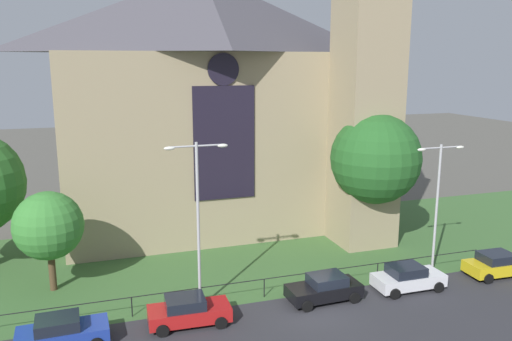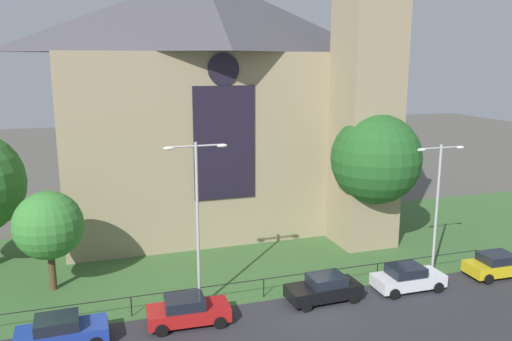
{
  "view_description": "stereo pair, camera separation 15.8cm",
  "coord_description": "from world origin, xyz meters",
  "px_view_note": "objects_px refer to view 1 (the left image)",
  "views": [
    {
      "loc": [
        -11.36,
        -23.62,
        13.32
      ],
      "look_at": [
        -0.88,
        8.0,
        6.28
      ],
      "focal_mm": 36.26,
      "sensor_mm": 36.0,
      "label": 1
    },
    {
      "loc": [
        -11.21,
        -23.67,
        13.32
      ],
      "look_at": [
        -0.88,
        8.0,
        6.28
      ],
      "focal_mm": 36.26,
      "sensor_mm": 36.0,
      "label": 2
    }
  ],
  "objects_px": {
    "tree_left_near": "(48,226)",
    "streetlamp_far": "(438,193)",
    "church_building": "(216,101)",
    "tree_right_near": "(376,159)",
    "parked_car_black": "(324,288)",
    "parked_car_red": "(188,311)",
    "parked_car_blue": "(62,332)",
    "parked_car_yellow": "(498,264)",
    "streetlamp_near": "(198,207)",
    "parked_car_white": "(408,278)"
  },
  "relations": [
    {
      "from": "streetlamp_far",
      "to": "parked_car_white",
      "type": "height_order",
      "value": "streetlamp_far"
    },
    {
      "from": "church_building",
      "to": "parked_car_white",
      "type": "xyz_separation_m",
      "value": [
        7.67,
        -15.74,
        -9.53
      ]
    },
    {
      "from": "parked_car_black",
      "to": "parked_car_red",
      "type": "bearing_deg",
      "value": -0.02
    },
    {
      "from": "church_building",
      "to": "parked_car_yellow",
      "type": "xyz_separation_m",
      "value": [
        14.29,
        -15.77,
        -9.53
      ]
    },
    {
      "from": "tree_left_near",
      "to": "parked_car_yellow",
      "type": "relative_size",
      "value": 1.41
    },
    {
      "from": "parked_car_red",
      "to": "tree_right_near",
      "type": "bearing_deg",
      "value": 27.36
    },
    {
      "from": "tree_left_near",
      "to": "parked_car_red",
      "type": "bearing_deg",
      "value": -44.07
    },
    {
      "from": "tree_left_near",
      "to": "parked_car_black",
      "type": "relative_size",
      "value": 1.41
    },
    {
      "from": "tree_right_near",
      "to": "parked_car_black",
      "type": "distance_m",
      "value": 11.19
    },
    {
      "from": "tree_right_near",
      "to": "parked_car_white",
      "type": "relative_size",
      "value": 2.32
    },
    {
      "from": "streetlamp_far",
      "to": "tree_left_near",
      "type": "bearing_deg",
      "value": 167.82
    },
    {
      "from": "tree_right_near",
      "to": "parked_car_white",
      "type": "distance_m",
      "value": 9.11
    },
    {
      "from": "tree_left_near",
      "to": "parked_car_black",
      "type": "bearing_deg",
      "value": -23.37
    },
    {
      "from": "streetlamp_near",
      "to": "parked_car_red",
      "type": "relative_size",
      "value": 2.16
    },
    {
      "from": "streetlamp_far",
      "to": "parked_car_black",
      "type": "relative_size",
      "value": 1.96
    },
    {
      "from": "tree_right_near",
      "to": "parked_car_red",
      "type": "height_order",
      "value": "tree_right_near"
    },
    {
      "from": "streetlamp_far",
      "to": "parked_car_black",
      "type": "xyz_separation_m",
      "value": [
        -8.3,
        -1.39,
        -4.56
      ]
    },
    {
      "from": "tree_left_near",
      "to": "parked_car_red",
      "type": "relative_size",
      "value": 1.4
    },
    {
      "from": "parked_car_blue",
      "to": "parked_car_yellow",
      "type": "relative_size",
      "value": 0.99
    },
    {
      "from": "parked_car_blue",
      "to": "parked_car_black",
      "type": "height_order",
      "value": "same"
    },
    {
      "from": "church_building",
      "to": "tree_left_near",
      "type": "distance_m",
      "value": 16.62
    },
    {
      "from": "church_building",
      "to": "streetlamp_near",
      "type": "distance_m",
      "value": 15.5
    },
    {
      "from": "parked_car_blue",
      "to": "parked_car_black",
      "type": "xyz_separation_m",
      "value": [
        13.98,
        0.48,
        0.0
      ]
    },
    {
      "from": "tree_left_near",
      "to": "streetlamp_near",
      "type": "xyz_separation_m",
      "value": [
        7.81,
        -4.96,
        1.81
      ]
    },
    {
      "from": "tree_right_near",
      "to": "streetlamp_near",
      "type": "xyz_separation_m",
      "value": [
        -13.82,
        -5.16,
        -0.82
      ]
    },
    {
      "from": "parked_car_blue",
      "to": "parked_car_yellow",
      "type": "xyz_separation_m",
      "value": [
        25.94,
        0.21,
        0.0
      ]
    },
    {
      "from": "parked_car_red",
      "to": "parked_car_yellow",
      "type": "distance_m",
      "value": 19.82
    },
    {
      "from": "parked_car_white",
      "to": "tree_left_near",
      "type": "bearing_deg",
      "value": 162.52
    },
    {
      "from": "parked_car_black",
      "to": "tree_left_near",
      "type": "bearing_deg",
      "value": -25.34
    },
    {
      "from": "tree_right_near",
      "to": "tree_left_near",
      "type": "height_order",
      "value": "tree_right_near"
    },
    {
      "from": "streetlamp_far",
      "to": "parked_car_white",
      "type": "relative_size",
      "value": 1.98
    },
    {
      "from": "parked_car_red",
      "to": "parked_car_black",
      "type": "height_order",
      "value": "same"
    },
    {
      "from": "parked_car_blue",
      "to": "parked_car_red",
      "type": "relative_size",
      "value": 0.99
    },
    {
      "from": "church_building",
      "to": "streetlamp_far",
      "type": "xyz_separation_m",
      "value": [
        10.63,
        -14.12,
        -4.96
      ]
    },
    {
      "from": "streetlamp_near",
      "to": "parked_car_black",
      "type": "relative_size",
      "value": 2.17
    },
    {
      "from": "streetlamp_near",
      "to": "streetlamp_far",
      "type": "bearing_deg",
      "value": 0.0
    },
    {
      "from": "tree_left_near",
      "to": "streetlamp_far",
      "type": "height_order",
      "value": "streetlamp_far"
    },
    {
      "from": "streetlamp_near",
      "to": "parked_car_yellow",
      "type": "relative_size",
      "value": 2.16
    },
    {
      "from": "tree_left_near",
      "to": "parked_car_white",
      "type": "height_order",
      "value": "tree_left_near"
    },
    {
      "from": "streetlamp_far",
      "to": "parked_car_red",
      "type": "height_order",
      "value": "streetlamp_far"
    },
    {
      "from": "tree_right_near",
      "to": "parked_car_black",
      "type": "relative_size",
      "value": 2.3
    },
    {
      "from": "church_building",
      "to": "tree_right_near",
      "type": "height_order",
      "value": "church_building"
    },
    {
      "from": "church_building",
      "to": "streetlamp_near",
      "type": "bearing_deg",
      "value": -107.89
    },
    {
      "from": "streetlamp_far",
      "to": "parked_car_black",
      "type": "bearing_deg",
      "value": -170.53
    },
    {
      "from": "tree_right_near",
      "to": "tree_left_near",
      "type": "xyz_separation_m",
      "value": [
        -21.62,
        -0.19,
        -2.63
      ]
    },
    {
      "from": "parked_car_red",
      "to": "parked_car_blue",
      "type": "bearing_deg",
      "value": -175.33
    },
    {
      "from": "streetlamp_near",
      "to": "parked_car_yellow",
      "type": "distance_m",
      "value": 19.58
    },
    {
      "from": "streetlamp_near",
      "to": "parked_car_blue",
      "type": "bearing_deg",
      "value": -165.24
    },
    {
      "from": "parked_car_red",
      "to": "parked_car_white",
      "type": "height_order",
      "value": "same"
    },
    {
      "from": "tree_right_near",
      "to": "streetlamp_far",
      "type": "xyz_separation_m",
      "value": [
        1.37,
        -5.16,
        -1.3
      ]
    }
  ]
}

